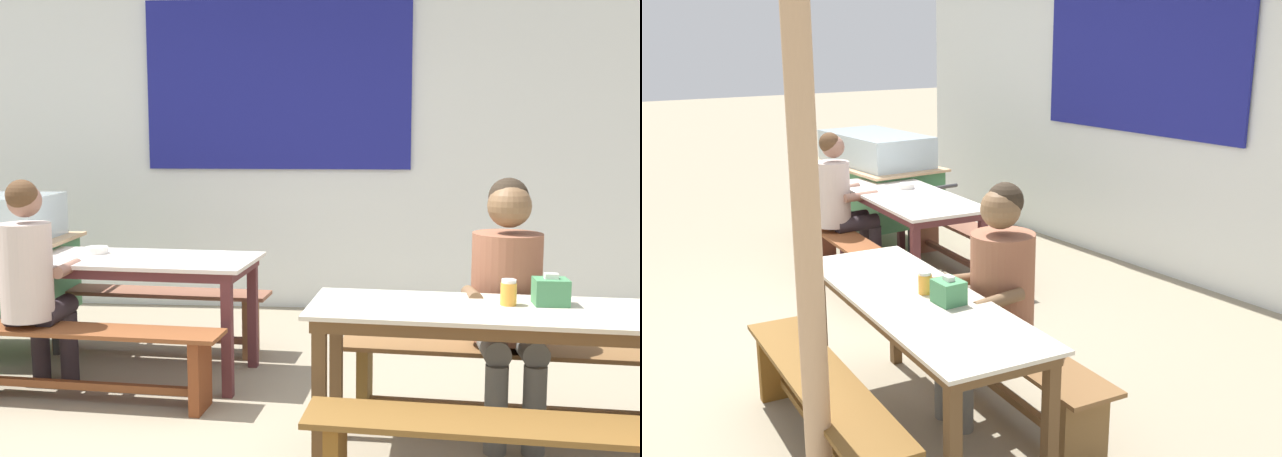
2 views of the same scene
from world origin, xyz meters
TOP-DOWN VIEW (x-y plane):
  - ground_plane at (0.00, 0.00)m, footprint 40.00×40.00m
  - backdrop_wall at (-0.00, 2.98)m, footprint 6.91×0.23m
  - dining_table_far at (-0.86, 0.98)m, footprint 1.75×0.84m
  - dining_table_near at (1.36, -0.24)m, footprint 1.90×0.77m
  - bench_far_back at (-0.82, 1.51)m, footprint 1.64×0.42m
  - bench_far_front at (-0.91, 0.46)m, footprint 1.61×0.41m
  - bench_near_back at (1.41, 0.29)m, footprint 1.73×0.46m
  - person_left_back_turned at (-1.24, 0.56)m, footprint 0.41×0.54m
  - person_right_near_table at (1.39, 0.23)m, footprint 0.47×0.56m
  - tissue_box at (1.52, -0.15)m, footprint 0.15×0.13m
  - condiment_jar at (1.33, -0.17)m, footprint 0.07×0.07m
  - soup_bowl at (-1.06, 1.10)m, footprint 0.14×0.14m

SIDE VIEW (x-z plane):
  - ground_plane at x=0.00m, z-range 0.00..0.00m
  - bench_far_front at x=-0.91m, z-range 0.07..0.51m
  - bench_near_back at x=1.41m, z-range 0.07..0.51m
  - bench_far_back at x=-0.82m, z-range 0.08..0.51m
  - dining_table_near at x=1.36m, z-range 0.30..1.06m
  - dining_table_far at x=-0.86m, z-range 0.30..1.06m
  - person_left_back_turned at x=-1.24m, z-range 0.07..1.34m
  - person_right_near_table at x=1.39m, z-range 0.09..1.40m
  - soup_bowl at x=-1.06m, z-range 0.76..0.80m
  - condiment_jar at x=1.33m, z-range 0.76..0.87m
  - tissue_box at x=1.52m, z-range 0.75..0.89m
  - backdrop_wall at x=0.00m, z-range 0.07..2.97m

